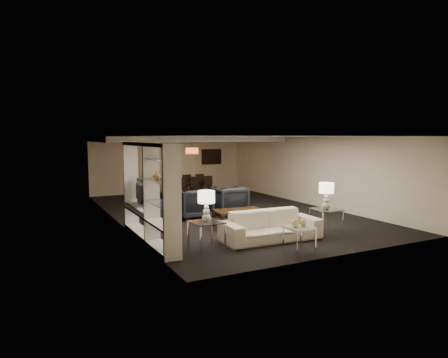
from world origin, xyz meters
TOP-DOWN VIEW (x-y plane):
  - floor at (0.00, 0.00)m, footprint 11.00×11.00m
  - ceiling at (0.00, 0.00)m, footprint 7.00×11.00m
  - wall_back at (0.00, 5.50)m, footprint 7.00×0.02m
  - wall_front at (0.00, -5.50)m, footprint 7.00×0.02m
  - wall_left at (-3.50, 0.00)m, footprint 0.02×11.00m
  - wall_right at (3.50, 0.00)m, footprint 0.02×11.00m
  - ceiling_soffit at (0.00, 3.50)m, footprint 7.00×4.00m
  - curtains at (-0.90, 5.42)m, footprint 1.50×0.12m
  - door at (0.70, 5.47)m, footprint 0.90×0.05m
  - painting at (2.10, 5.46)m, footprint 0.95×0.04m
  - media_unit at (-3.31, -2.60)m, footprint 0.38×3.40m
  - pendant_light at (0.30, 3.50)m, footprint 0.52×0.52m
  - sofa at (-0.65, -3.78)m, footprint 2.45×1.03m
  - coffee_table at (-0.65, -2.18)m, footprint 1.40×0.90m
  - armchair_left at (-1.25, -0.48)m, footprint 1.07×1.09m
  - armchair_right at (-0.05, -0.48)m, footprint 0.99×1.02m
  - side_table_left at (-2.35, -3.78)m, footprint 0.71×0.71m
  - side_table_right at (1.05, -3.78)m, footprint 0.72×0.72m
  - table_lamp_left at (-2.35, -3.78)m, footprint 0.41×0.41m
  - table_lamp_right at (1.05, -3.78)m, footprint 0.40×0.40m
  - marble_table at (-0.65, -4.88)m, footprint 0.56×0.56m
  - gold_gourd_a at (-0.75, -4.88)m, footprint 0.18×0.18m
  - gold_gourd_b at (-0.55, -4.88)m, footprint 0.15×0.15m
  - television at (-3.28, -1.63)m, footprint 1.08×0.14m
  - vase_blue at (-3.31, -3.75)m, footprint 0.17×0.17m
  - vase_amber at (-3.31, -3.27)m, footprint 0.17×0.17m
  - floor_speaker at (-3.20, -0.73)m, footprint 0.15×0.15m
  - dining_table at (0.33, 3.73)m, footprint 1.80×1.16m
  - chair_nl at (-0.27, 3.08)m, footprint 0.42×0.42m
  - chair_nm at (0.33, 3.08)m, footprint 0.45×0.45m
  - chair_nr at (0.93, 3.08)m, footprint 0.46×0.46m
  - chair_fl at (-0.27, 4.38)m, footprint 0.45×0.45m
  - chair_fm at (0.33, 4.38)m, footprint 0.43×0.43m
  - chair_fr at (0.93, 4.38)m, footprint 0.44×0.44m
  - floor_lamp at (-0.62, 4.09)m, footprint 0.30×0.30m

SIDE VIEW (x-z plane):
  - floor at x=0.00m, z-range 0.00..0.00m
  - coffee_table at x=-0.65m, z-range 0.00..0.48m
  - marble_table at x=-0.65m, z-range 0.00..0.55m
  - dining_table at x=0.33m, z-range 0.00..0.59m
  - side_table_left at x=-2.35m, z-range 0.00..0.62m
  - side_table_right at x=1.05m, z-range 0.00..0.62m
  - sofa at x=-0.65m, z-range 0.00..0.71m
  - chair_nl at x=-0.27m, z-range 0.00..0.88m
  - chair_nm at x=0.33m, z-range 0.00..0.88m
  - chair_nr at x=0.93m, z-range 0.00..0.88m
  - chair_fl at x=-0.27m, z-range 0.00..0.88m
  - chair_fm at x=0.33m, z-range 0.00..0.88m
  - chair_fr at x=0.93m, z-range 0.00..0.88m
  - armchair_left at x=-1.25m, z-range 0.00..0.90m
  - armchair_right at x=-0.05m, z-range 0.00..0.90m
  - floor_speaker at x=-3.20m, z-range 0.00..1.19m
  - gold_gourd_b at x=-0.55m, z-range 0.55..0.71m
  - gold_gourd_a at x=-0.75m, z-range 0.55..0.73m
  - floor_lamp at x=-0.62m, z-range 0.00..1.62m
  - table_lamp_left at x=-2.35m, z-range 0.62..1.31m
  - table_lamp_right at x=1.05m, z-range 0.62..1.31m
  - door at x=0.70m, z-range 0.00..2.10m
  - television at x=-3.28m, z-range 0.75..1.37m
  - vase_blue at x=-3.31m, z-range 1.06..1.24m
  - media_unit at x=-3.31m, z-range 0.00..2.35m
  - curtains at x=-0.90m, z-range 0.00..2.40m
  - wall_back at x=0.00m, z-range 0.00..2.50m
  - wall_front at x=0.00m, z-range 0.00..2.50m
  - wall_left at x=-3.50m, z-range 0.00..2.50m
  - wall_right at x=3.50m, z-range 0.00..2.50m
  - painting at x=2.10m, z-range 1.23..1.88m
  - vase_amber at x=-3.31m, z-range 1.56..1.73m
  - pendant_light at x=0.30m, z-range 1.80..2.04m
  - ceiling_soffit at x=0.00m, z-range 2.30..2.50m
  - ceiling at x=0.00m, z-range 2.49..2.51m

